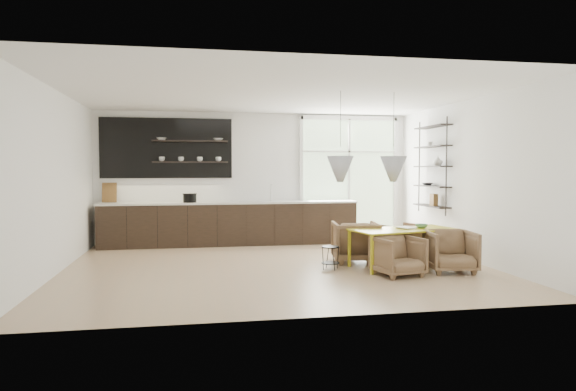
% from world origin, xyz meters
% --- Properties ---
extents(room, '(7.02, 6.01, 2.91)m').
position_xyz_m(room, '(0.58, 1.10, 1.46)').
color(room, tan).
rests_on(room, ground).
extents(kitchen_run, '(5.54, 0.69, 2.75)m').
position_xyz_m(kitchen_run, '(-0.69, 2.69, 0.60)').
color(kitchen_run, black).
rests_on(kitchen_run, ground).
extents(right_shelving, '(0.26, 1.22, 1.90)m').
position_xyz_m(right_shelving, '(3.36, 1.17, 1.65)').
color(right_shelving, black).
rests_on(right_shelving, ground).
extents(dining_table, '(1.89, 1.15, 0.64)m').
position_xyz_m(dining_table, '(2.10, -0.38, 0.60)').
color(dining_table, gold).
rests_on(dining_table, ground).
extents(armchair_back_left, '(0.88, 0.90, 0.73)m').
position_xyz_m(armchair_back_left, '(1.43, 0.19, 0.36)').
color(armchair_back_left, brown).
rests_on(armchair_back_left, ground).
extents(armchair_back_right, '(0.92, 0.93, 0.66)m').
position_xyz_m(armchair_back_right, '(2.36, 0.24, 0.33)').
color(armchair_back_right, brown).
rests_on(armchair_back_right, ground).
extents(armchair_front_left, '(0.79, 0.80, 0.62)m').
position_xyz_m(armchair_front_left, '(1.72, -1.06, 0.31)').
color(armchair_front_left, brown).
rests_on(armchair_front_left, ground).
extents(armchair_front_right, '(0.82, 0.83, 0.67)m').
position_xyz_m(armchair_front_right, '(2.66, -0.93, 0.34)').
color(armchair_front_right, brown).
rests_on(armchair_front_right, ground).
extents(wire_stool, '(0.30, 0.30, 0.38)m').
position_xyz_m(wire_stool, '(0.83, -0.38, 0.24)').
color(wire_stool, black).
rests_on(wire_stool, ground).
extents(table_book, '(0.32, 0.36, 0.03)m').
position_xyz_m(table_book, '(2.04, -0.40, 0.66)').
color(table_book, white).
rests_on(table_book, dining_table).
extents(table_bowl, '(0.22, 0.22, 0.07)m').
position_xyz_m(table_bowl, '(2.45, -0.31, 0.68)').
color(table_bowl, '#4B7B52').
rests_on(table_bowl, dining_table).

